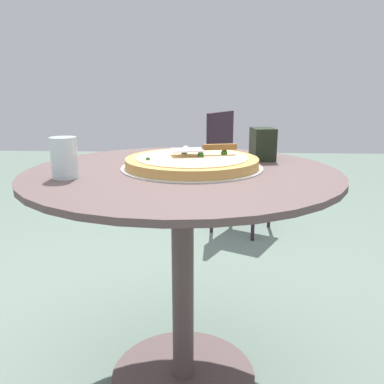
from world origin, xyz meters
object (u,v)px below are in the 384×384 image
at_px(napkin_dispenser, 263,144).
at_px(patio_chair_far, 233,162).
at_px(drinking_cup, 64,158).
at_px(pizza_server, 204,148).
at_px(patio_table, 182,230).
at_px(pizza_on_tray, 192,162).

height_order(napkin_dispenser, patio_chair_far, napkin_dispenser).
height_order(drinking_cup, patio_chair_far, drinking_cup).
bearing_deg(patio_chair_far, drinking_cup, 161.91).
bearing_deg(drinking_cup, napkin_dispenser, -61.50).
bearing_deg(pizza_server, napkin_dispenser, -58.66).
bearing_deg(drinking_cup, patio_table, -68.47).
bearing_deg(pizza_server, drinking_cup, 116.97).
distance_m(patio_table, pizza_on_tray, 0.22).
relative_size(pizza_on_tray, napkin_dispenser, 4.04).
distance_m(patio_table, napkin_dispenser, 0.41).
bearing_deg(pizza_on_tray, patio_chair_far, -7.73).
bearing_deg(drinking_cup, pizza_server, -63.03).
bearing_deg(patio_table, drinking_cup, 111.53).
relative_size(pizza_server, napkin_dispenser, 1.96).
xyz_separation_m(pizza_on_tray, drinking_cup, (-0.16, 0.35, 0.04)).
bearing_deg(drinking_cup, pizza_on_tray, -64.80).
bearing_deg(pizza_server, patio_table, 136.54).
xyz_separation_m(drinking_cup, napkin_dispenser, (0.32, -0.58, -0.00)).
relative_size(patio_table, pizza_on_tray, 2.16).
distance_m(patio_table, patio_chair_far, 1.59).
bearing_deg(pizza_on_tray, pizza_server, -49.40).
height_order(patio_table, pizza_on_tray, pizza_on_tray).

